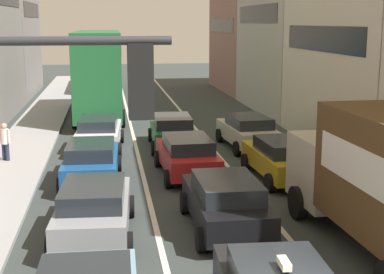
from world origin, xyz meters
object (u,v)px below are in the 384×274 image
object	(u,v)px
sedan_left_lane_third	(91,161)
sedan_left_lane_fourth	(99,133)
wagon_left_lane_second	(94,208)
sedan_right_lane_behind_truck	(282,158)
sedan_centre_lane_second	(226,202)
pedestrian_near_kerb	(5,141)
bus_mid_queue_primary	(99,70)
bus_far_queue_secondary	(102,69)
coupe_centre_lane_fourth	(172,130)
wagon_right_lane_far	(248,131)
hatchback_centre_lane_third	(187,155)

from	to	relation	value
sedan_left_lane_third	sedan_left_lane_fourth	world-z (taller)	same
wagon_left_lane_second	sedan_right_lane_behind_truck	world-z (taller)	same
sedan_left_lane_fourth	sedan_centre_lane_second	bearing A→B (deg)	-157.72
sedan_right_lane_behind_truck	pedestrian_near_kerb	size ratio (longest dim) A/B	2.63
bus_mid_queue_primary	sedan_centre_lane_second	bearing A→B (deg)	-168.81
bus_mid_queue_primary	pedestrian_near_kerb	world-z (taller)	bus_mid_queue_primary
bus_mid_queue_primary	bus_far_queue_secondary	size ratio (longest dim) A/B	1.00
wagon_left_lane_second	sedan_left_lane_fourth	xyz separation A→B (m)	(0.02, 10.47, 0.00)
sedan_left_lane_fourth	sedan_right_lane_behind_truck	size ratio (longest dim) A/B	1.01
sedan_right_lane_behind_truck	coupe_centre_lane_fourth	bearing A→B (deg)	27.45
sedan_left_lane_third	bus_mid_queue_primary	distance (m)	14.05
sedan_left_lane_fourth	wagon_right_lane_far	xyz separation A→B (m)	(6.63, -0.55, 0.00)
bus_mid_queue_primary	wagon_right_lane_far	bearing A→B (deg)	-143.36
sedan_left_lane_third	sedan_right_lane_behind_truck	world-z (taller)	same
sedan_right_lane_behind_truck	wagon_right_lane_far	size ratio (longest dim) A/B	0.99
sedan_centre_lane_second	sedan_left_lane_fourth	size ratio (longest dim) A/B	0.98
wagon_left_lane_second	hatchback_centre_lane_third	distance (m)	6.55
bus_mid_queue_primary	bus_far_queue_secondary	distance (m)	14.48
wagon_left_lane_second	bus_far_queue_secondary	bearing A→B (deg)	3.38
wagon_left_lane_second	coupe_centre_lane_fourth	distance (m)	10.98
wagon_right_lane_far	sedan_left_lane_third	bearing A→B (deg)	121.26
wagon_left_lane_second	sedan_left_lane_third	xyz separation A→B (m)	(-0.19, 5.19, 0.00)
sedan_left_lane_third	sedan_left_lane_fourth	xyz separation A→B (m)	(0.21, 5.28, 0.00)
wagon_left_lane_second	sedan_left_lane_third	distance (m)	5.19
pedestrian_near_kerb	sedan_right_lane_behind_truck	bearing A→B (deg)	-74.85
sedan_left_lane_fourth	sedan_left_lane_third	bearing A→B (deg)	-178.58
sedan_left_lane_fourth	wagon_right_lane_far	distance (m)	6.65
coupe_centre_lane_fourth	wagon_right_lane_far	size ratio (longest dim) A/B	0.99
bus_far_queue_secondary	sedan_left_lane_fourth	bearing A→B (deg)	178.80
wagon_left_lane_second	coupe_centre_lane_fourth	xyz separation A→B (m)	(3.30, 10.48, 0.00)
sedan_left_lane_third	bus_far_queue_secondary	world-z (taller)	bus_far_queue_secondary
sedan_left_lane_third	coupe_centre_lane_fourth	bearing A→B (deg)	-31.49
hatchback_centre_lane_third	bus_mid_queue_primary	world-z (taller)	bus_mid_queue_primary
hatchback_centre_lane_third	sedan_right_lane_behind_truck	xyz separation A→B (m)	(3.31, -0.99, 0.00)
wagon_right_lane_far	wagon_left_lane_second	bearing A→B (deg)	142.74
sedan_right_lane_behind_truck	bus_far_queue_secondary	bearing A→B (deg)	10.64
sedan_left_lane_third	sedan_right_lane_behind_truck	xyz separation A→B (m)	(6.78, -0.52, 0.00)
sedan_centre_lane_second	pedestrian_near_kerb	xyz separation A→B (m)	(-7.21, 8.54, 0.15)
hatchback_centre_lane_third	coupe_centre_lane_fourth	xyz separation A→B (m)	(0.01, 4.81, 0.00)
sedan_centre_lane_second	sedan_right_lane_behind_truck	xyz separation A→B (m)	(3.06, 4.66, 0.00)
sedan_left_lane_fourth	pedestrian_near_kerb	world-z (taller)	pedestrian_near_kerb
bus_mid_queue_primary	sedan_left_lane_third	bearing A→B (deg)	179.93
bus_far_queue_secondary	hatchback_centre_lane_third	bearing A→B (deg)	-174.51
pedestrian_near_kerb	bus_mid_queue_primary	bearing A→B (deg)	16.81
sedan_right_lane_behind_truck	bus_far_queue_secondary	distance (m)	29.61
sedan_left_lane_fourth	bus_far_queue_secondary	distance (m)	23.08
bus_far_queue_secondary	pedestrian_near_kerb	bearing A→B (deg)	170.41
sedan_right_lane_behind_truck	wagon_right_lane_far	bearing A→B (deg)	-2.73
sedan_right_lane_behind_truck	bus_far_queue_secondary	xyz separation A→B (m)	(-6.56, 28.85, 0.96)
sedan_left_lane_third	bus_mid_queue_primary	bearing A→B (deg)	1.19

